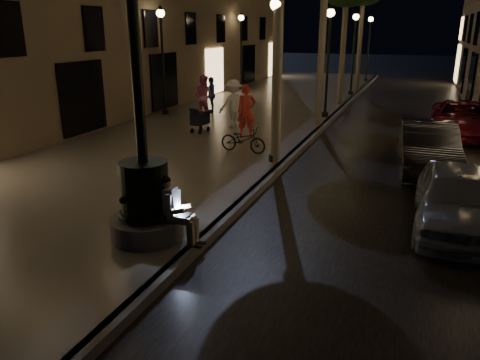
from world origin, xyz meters
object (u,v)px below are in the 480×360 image
at_px(bicycle, 243,140).
at_px(pedestrian_blue, 211,95).
at_px(seated_man_laptop, 174,207).
at_px(lamp_curb_c, 354,42).
at_px(pedestrian_red, 247,111).
at_px(lamp_left_b, 162,47).
at_px(car_front, 456,199).
at_px(pedestrian_pink, 204,96).
at_px(lamp_curb_a, 276,58).
at_px(pedestrian_white, 233,104).
at_px(lamp_curb_d, 369,39).
at_px(lamp_left_c, 241,41).
at_px(lamp_curb_b, 329,47).
at_px(stroller, 200,119).
at_px(car_third, 460,119).
at_px(fountain_lamppost, 145,187).
at_px(car_second, 427,148).

bearing_deg(bicycle, pedestrian_blue, 37.68).
distance_m(seated_man_laptop, lamp_curb_c, 22.13).
distance_m(seated_man_laptop, pedestrian_red, 8.96).
relative_size(lamp_left_b, car_front, 1.22).
bearing_deg(pedestrian_pink, lamp_curb_a, 138.59).
distance_m(lamp_curb_c, pedestrian_white, 12.24).
height_order(lamp_curb_d, lamp_left_c, same).
height_order(lamp_curb_b, pedestrian_blue, lamp_curb_b).
distance_m(lamp_curb_b, stroller, 6.85).
bearing_deg(pedestrian_white, car_third, 146.51).
distance_m(fountain_lamppost, lamp_curb_c, 22.10).
relative_size(lamp_curb_d, car_second, 1.11).
xyz_separation_m(car_front, bicycle, (-6.08, 3.70, -0.06)).
xyz_separation_m(seated_man_laptop, pedestrian_blue, (-5.20, 13.25, 0.15)).
relative_size(lamp_curb_d, bicycle, 3.05).
bearing_deg(car_second, pedestrian_red, 160.02).
distance_m(lamp_left_c, pedestrian_white, 12.55).
bearing_deg(lamp_left_c, bicycle, -69.03).
relative_size(lamp_left_b, pedestrian_white, 2.52).
relative_size(lamp_curb_a, pedestrian_pink, 2.59).
relative_size(pedestrian_white, bicycle, 1.21).
bearing_deg(car_third, car_second, -99.20).
height_order(fountain_lamppost, lamp_left_b, fountain_lamppost).
relative_size(lamp_left_b, pedestrian_pink, 2.59).
relative_size(lamp_curb_c, pedestrian_pink, 2.59).
bearing_deg(lamp_curb_b, pedestrian_pink, -158.27).
bearing_deg(lamp_left_c, pedestrian_red, -68.44).
height_order(car_front, pedestrian_red, pedestrian_red).
distance_m(pedestrian_red, pedestrian_blue, 5.63).
relative_size(lamp_left_c, pedestrian_white, 2.52).
relative_size(lamp_curb_c, pedestrian_red, 2.50).
bearing_deg(lamp_curb_c, pedestrian_pink, -116.94).
xyz_separation_m(fountain_lamppost, seated_man_laptop, (0.61, 0.00, -0.33)).
bearing_deg(lamp_left_b, lamp_curb_c, 54.63).
distance_m(lamp_curb_a, stroller, 5.41).
xyz_separation_m(car_third, bicycle, (-6.73, -6.18, -0.05)).
bearing_deg(car_third, fountain_lamppost, -113.10).
relative_size(lamp_curb_a, lamp_curb_b, 1.00).
bearing_deg(fountain_lamppost, pedestrian_white, 102.59).
xyz_separation_m(lamp_curb_c, car_second, (4.30, -14.86, -2.52)).
bearing_deg(pedestrian_red, car_second, -43.50).
bearing_deg(bicycle, pedestrian_red, 23.14).
xyz_separation_m(lamp_left_b, pedestrian_blue, (1.81, 1.25, -2.20)).
distance_m(pedestrian_pink, bicycle, 6.57).
relative_size(pedestrian_red, pedestrian_pink, 1.03).
relative_size(fountain_lamppost, lamp_curb_b, 1.08).
bearing_deg(lamp_curb_a, seated_man_laptop, -90.85).
xyz_separation_m(lamp_curb_c, pedestrian_red, (-1.88, -13.22, -2.07)).
relative_size(seated_man_laptop, lamp_curb_c, 0.27).
xyz_separation_m(lamp_curb_c, stroller, (-3.82, -13.11, -2.50)).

